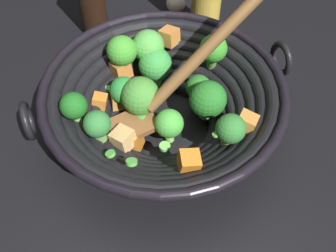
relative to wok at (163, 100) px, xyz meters
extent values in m
plane|color=black|center=(0.00, 0.00, -0.07)|extent=(4.00, 4.00, 0.00)
cylinder|color=black|center=(0.00, 0.00, -0.06)|extent=(0.14, 0.14, 0.01)
torus|color=black|center=(0.00, 0.00, -0.05)|extent=(0.19, 0.19, 0.02)
torus|color=black|center=(0.00, 0.00, -0.03)|extent=(0.21, 0.21, 0.02)
torus|color=black|center=(0.00, 0.00, -0.02)|extent=(0.24, 0.24, 0.02)
torus|color=black|center=(0.00, 0.00, -0.01)|extent=(0.26, 0.26, 0.02)
torus|color=black|center=(0.00, 0.00, 0.00)|extent=(0.29, 0.29, 0.02)
torus|color=black|center=(0.00, 0.00, 0.01)|extent=(0.31, 0.31, 0.02)
torus|color=black|center=(0.00, 0.00, 0.02)|extent=(0.34, 0.34, 0.02)
torus|color=black|center=(0.00, 0.00, 0.03)|extent=(0.35, 0.35, 0.01)
torus|color=black|center=(-0.17, 0.08, 0.03)|extent=(0.03, 0.05, 0.05)
torus|color=black|center=(0.17, -0.08, 0.03)|extent=(0.03, 0.05, 0.05)
cylinder|color=#8AB451|center=(-0.02, 0.03, -0.03)|extent=(0.04, 0.04, 0.02)
sphere|color=#448934|center=(-0.02, 0.03, 0.00)|extent=(0.06, 0.06, 0.06)
cylinder|color=#6D9F54|center=(0.06, -0.01, -0.03)|extent=(0.02, 0.02, 0.01)
sphere|color=#297024|center=(0.06, -0.01, -0.01)|extent=(0.04, 0.04, 0.04)
cylinder|color=#638E48|center=(0.02, -0.11, 0.00)|extent=(0.03, 0.02, 0.02)
sphere|color=#2E7630|center=(0.02, -0.11, 0.02)|extent=(0.04, 0.04, 0.04)
cylinder|color=#689242|center=(0.05, -0.05, -0.03)|extent=(0.03, 0.03, 0.02)
sphere|color=#236D23|center=(0.05, -0.05, 0.00)|extent=(0.06, 0.06, 0.06)
cylinder|color=#629640|center=(0.11, 0.00, 0.00)|extent=(0.03, 0.02, 0.02)
sphere|color=green|center=(0.11, 0.00, 0.03)|extent=(0.04, 0.04, 0.04)
cylinder|color=#658E45|center=(-0.11, 0.02, 0.00)|extent=(0.02, 0.03, 0.02)
sphere|color=#307937|center=(-0.11, 0.02, 0.02)|extent=(0.04, 0.04, 0.04)
cylinder|color=#74B247|center=(0.05, 0.09, -0.01)|extent=(0.02, 0.03, 0.02)
sphere|color=#4FA243|center=(0.05, 0.09, 0.02)|extent=(0.05, 0.05, 0.05)
cylinder|color=#7BA23C|center=(0.04, 0.06, -0.03)|extent=(0.03, 0.03, 0.02)
sphere|color=green|center=(0.04, 0.06, 0.00)|extent=(0.05, 0.05, 0.05)
cylinder|color=#599349|center=(-0.03, 0.06, -0.03)|extent=(0.02, 0.02, 0.02)
sphere|color=#278232|center=(-0.03, 0.06, 0.00)|extent=(0.04, 0.04, 0.04)
cylinder|color=#63A64B|center=(-0.11, 0.05, 0.01)|extent=(0.02, 0.02, 0.02)
sphere|color=#1C631E|center=(-0.11, 0.05, 0.03)|extent=(0.04, 0.04, 0.04)
cylinder|color=#80C251|center=(-0.02, -0.03, -0.04)|extent=(0.02, 0.02, 0.02)
sphere|color=green|center=(-0.02, -0.03, -0.02)|extent=(0.04, 0.04, 0.04)
cylinder|color=#6B9E52|center=(0.01, 0.10, 0.00)|extent=(0.03, 0.03, 0.02)
sphere|color=green|center=(0.01, 0.10, 0.03)|extent=(0.05, 0.05, 0.05)
cube|color=#D38C3F|center=(-0.03, 0.06, -0.02)|extent=(0.04, 0.04, 0.03)
cube|color=orange|center=(-0.06, -0.11, 0.01)|extent=(0.04, 0.04, 0.03)
cube|color=orange|center=(-0.06, 0.08, -0.02)|extent=(0.03, 0.03, 0.03)
cube|color=#DEAF68|center=(-0.08, 0.00, -0.02)|extent=(0.03, 0.04, 0.03)
cube|color=#C78238|center=(0.04, -0.12, 0.01)|extent=(0.04, 0.03, 0.03)
cube|color=#C07131|center=(0.00, 0.10, 0.00)|extent=(0.03, 0.03, 0.03)
cube|color=#CD8038|center=(0.09, 0.08, 0.02)|extent=(0.03, 0.03, 0.03)
cube|color=#BE691F|center=(-0.07, 0.00, -0.03)|extent=(0.04, 0.04, 0.04)
cylinder|color=#56B247|center=(-0.11, -0.06, 0.03)|extent=(0.02, 0.02, 0.01)
cylinder|color=#99D166|center=(-0.06, 0.02, -0.04)|extent=(0.02, 0.02, 0.01)
cylinder|color=#56B247|center=(0.04, -0.03, -0.01)|extent=(0.02, 0.02, 0.01)
cylinder|color=#56B247|center=(-0.03, 0.09, -0.02)|extent=(0.02, 0.02, 0.01)
cylinder|color=#56B247|center=(-0.12, -0.03, 0.02)|extent=(0.01, 0.01, 0.01)
cylinder|color=#56B247|center=(0.06, -0.02, -0.02)|extent=(0.01, 0.02, 0.01)
cylinder|color=#56B247|center=(-0.03, 0.01, -0.02)|extent=(0.02, 0.02, 0.01)
cylinder|color=#56B247|center=(-0.11, 0.03, 0.00)|extent=(0.02, 0.02, 0.01)
cylinder|color=#6BC651|center=(0.00, -0.10, 0.02)|extent=(0.01, 0.01, 0.01)
cylinder|color=#6BC651|center=(-0.05, -0.06, 0.00)|extent=(0.02, 0.02, 0.01)
cube|color=brown|center=(-0.05, 0.01, -0.02)|extent=(0.08, 0.07, 0.01)
cylinder|color=brown|center=(0.06, -0.02, 0.07)|extent=(0.19, 0.06, 0.15)
cylinder|color=black|center=(0.07, 0.27, 0.01)|extent=(0.05, 0.05, 0.15)
sphere|color=silver|center=(0.24, 0.21, -0.05)|extent=(0.04, 0.04, 0.04)
camera|label=1|loc=(-0.25, -0.27, 0.41)|focal=39.76mm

